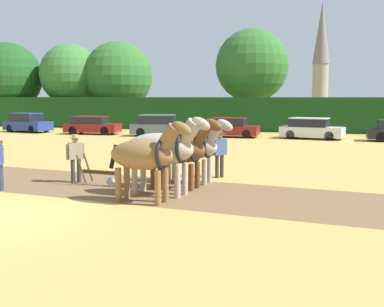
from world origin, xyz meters
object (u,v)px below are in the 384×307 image
parked_car_center_left (159,126)px  draft_horse_trail_left (178,149)px  farmer_beside_team (220,150)px  tree_center (252,66)px  tree_center_left (118,76)px  farmer_at_plow (76,155)px  tree_left (70,74)px  parked_car_far_left (27,123)px  church_spire (321,55)px  plow (103,176)px  parked_car_center (232,128)px  draft_horse_trail_right (192,147)px  parked_car_center_right (311,129)px  draft_horse_lead_left (145,155)px  farmer_onlooker_left (0,159)px  parked_car_left (92,125)px  draft_horse_lead_right (163,149)px  tree_far_left (7,77)px

parked_car_center_left → draft_horse_trail_left: bearing=-78.3°
farmer_beside_team → tree_center: bearing=138.2°
tree_center_left → farmer_at_plow: bearing=-67.3°
tree_left → farmer_at_plow: (17.76, -29.70, -4.23)m
parked_car_far_left → church_spire: bearing=77.6°
parked_car_center_left → plow: bearing=-85.3°
parked_car_center → tree_center: bearing=92.2°
draft_horse_trail_right → farmer_at_plow: (-3.87, -1.11, -0.28)m
tree_center → parked_car_center_right: (6.07, -10.71, -5.11)m
farmer_beside_team → church_spire: bearing=129.8°
church_spire → parked_car_center_left: (-9.99, -50.33, -8.95)m
church_spire → draft_horse_lead_left: bearing=-91.9°
farmer_at_plow → farmer_onlooker_left: (-1.57, -1.93, 0.03)m
parked_car_far_left → parked_car_left: 6.29m
farmer_at_plow → parked_car_center: bearing=132.9°
church_spire → parked_car_center_left: size_ratio=4.07×
tree_left → farmer_onlooker_left: tree_left is taller
tree_left → tree_center: (18.66, 1.03, 0.61)m
plow → farmer_at_plow: bearing=172.0°
draft_horse_trail_left → parked_car_center_right: size_ratio=0.62×
tree_center_left → draft_horse_lead_right: (16.53, -31.94, -3.60)m
parked_car_center_right → farmer_onlooker_left: bearing=-101.3°
farmer_beside_team → parked_car_center_left: (-8.64, 16.80, -0.24)m
farmer_at_plow → draft_horse_lead_left: bearing=14.0°
draft_horse_trail_left → farmer_beside_team: size_ratio=1.63×
tree_center_left → farmer_at_plow: size_ratio=5.11×
farmer_onlooker_left → plow: bearing=-2.1°
draft_horse_lead_left → farmer_at_plow: (-3.51, 2.25, -0.37)m
draft_horse_trail_right → farmer_onlooker_left: 6.24m
church_spire → draft_horse_lead_left: (-2.38, -71.78, -8.38)m
church_spire → draft_horse_lead_right: size_ratio=6.44×
church_spire → plow: 70.61m
draft_horse_lead_left → plow: (-2.32, 1.95, -1.02)m
plow → parked_car_left: parked_car_left is taller
parked_car_center_left → parked_car_center: parked_car_center_left is taller
tree_far_left → parked_car_center: size_ratio=2.24×
draft_horse_lead_right → tree_center: bearing=101.0°
farmer_onlooker_left → parked_car_far_left: bearing=91.0°
tree_center_left → parked_car_center_right: bearing=-28.5°
farmer_at_plow → tree_center: bearing=135.0°
parked_car_center → plow: bearing=-90.2°
draft_horse_trail_left → farmer_onlooker_left: bearing=-154.0°
tree_left → farmer_beside_team: bearing=-50.8°
tree_left → parked_car_center_right: 26.93m
draft_horse_lead_right → parked_car_center_left: bearing=116.9°
draft_horse_trail_left → farmer_onlooker_left: size_ratio=1.63×
tree_left → parked_car_far_left: bearing=-80.4°
farmer_at_plow → draft_horse_lead_right: bearing=29.3°
parked_car_far_left → parked_car_center_right: size_ratio=0.96×
draft_horse_lead_right → farmer_beside_team: bearing=81.5°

